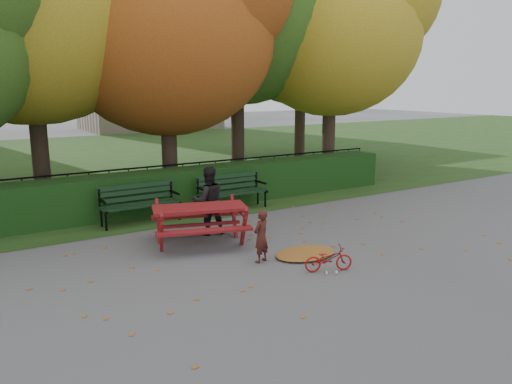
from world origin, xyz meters
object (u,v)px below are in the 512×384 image
child (261,236)px  bench_left (139,200)px  tree_e (344,22)px  bench_right (231,189)px  tree_c (180,19)px  adult (208,201)px  picnic_table (200,215)px  tree_g (312,28)px  bicycle (328,259)px

child → bench_left: bearing=-96.5°
tree_e → bench_right: 7.38m
bench_right → tree_e: bearing=20.9°
tree_e → bench_right: tree_e is taller
tree_c → bench_left: size_ratio=4.44×
adult → tree_e: bearing=-140.7°
bench_right → picnic_table: size_ratio=0.84×
picnic_table → child: bearing=-55.4°
tree_c → child: tree_c is taller
tree_g → bench_right: tree_g is taller
bench_left → adult: size_ratio=1.25×
child → tree_c: bearing=-122.2°
tree_e → bench_right: (-5.42, -2.07, -4.56)m
bench_right → bench_left: bearing=180.0°
bench_right → tree_g: bearing=40.0°
tree_g → bench_right: bearing=-140.0°
bench_left → tree_c: bearing=46.6°
tree_e → adult: (-6.88, -3.70, -4.36)m
tree_c → picnic_table: size_ratio=3.72×
picnic_table → bench_right: bearing=65.8°
tree_g → picnic_table: 13.21m
tree_c → bench_left: bearing=-133.4°
tree_e → tree_g: size_ratio=0.95×
tree_g → adult: tree_g is taller
bench_right → child: (-1.46, -3.68, -0.04)m
picnic_table → child: (0.47, -1.50, -0.12)m
adult → bicycle: (0.72, -3.03, -0.50)m
child → adult: 2.06m
bench_right → picnic_table: bench_right is taller
bench_left → picnic_table: size_ratio=0.84×
tree_g → adult: size_ratio=5.93×
bench_right → child: 3.96m
bench_right → bicycle: (-0.74, -4.67, -0.30)m
tree_c → adult: (-1.20, -3.90, -4.10)m
tree_c → tree_g: bearing=26.9°
tree_e → tree_g: tree_g is taller
bench_left → child: child is taller
child → bicycle: 1.25m
tree_e → bicycle: size_ratio=9.85×
bicycle → bench_right: bearing=12.0°
bench_left → child: size_ratio=1.89×
bench_right → picnic_table: 2.91m
bicycle → bench_left: bearing=40.6°
tree_c → child: (-1.19, -5.94, -4.35)m
tree_g → picnic_table: tree_g is taller
tree_c → bench_left: tree_c is taller
bench_left → bicycle: size_ratio=2.18×
tree_c → tree_g: size_ratio=0.94×
tree_e → tree_g: (1.81, 3.99, 0.29)m
tree_c → bench_right: tree_c is taller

